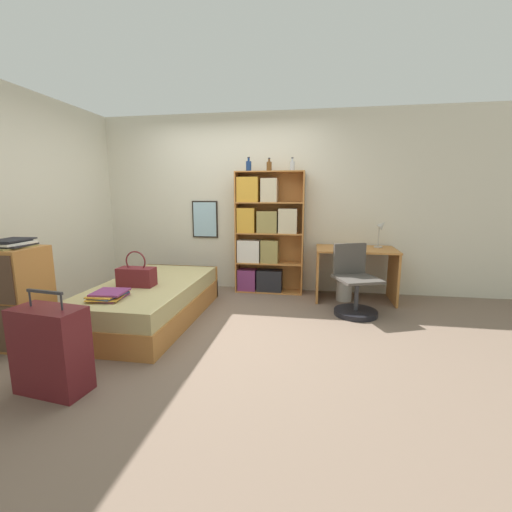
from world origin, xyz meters
TOP-DOWN VIEW (x-y plane):
  - ground_plane at (0.00, 0.00)m, footprint 14.00×14.00m
  - wall_back at (-0.00, 1.57)m, footprint 10.00×0.09m
  - wall_left at (-2.08, 0.00)m, footprint 0.06×10.00m
  - bed at (-0.67, 0.02)m, footprint 1.04×2.00m
  - handbag at (-0.74, -0.14)m, footprint 0.40×0.19m
  - book_stack_on_bed at (-0.78, -0.62)m, footprint 0.35×0.40m
  - suitcase at (-0.69, -1.49)m, footprint 0.55×0.32m
  - dresser at (-1.62, -0.83)m, footprint 0.52×0.48m
  - magazine_pile_on_dresser at (-1.58, -0.83)m, footprint 0.33×0.40m
  - bookcase at (0.44, 1.38)m, footprint 0.98×0.29m
  - bottle_green at (0.23, 1.36)m, footprint 0.08×0.08m
  - bottle_brown at (0.52, 1.37)m, footprint 0.07×0.07m
  - bottle_clear at (0.85, 1.37)m, footprint 0.07×0.07m
  - desk at (1.74, 1.19)m, footprint 1.05×0.66m
  - desk_lamp at (2.07, 1.32)m, footprint 0.16×0.11m
  - desk_chair at (1.67, 0.59)m, footprint 0.60×0.60m
  - waste_bin at (1.60, 1.13)m, footprint 0.21×0.21m

SIDE VIEW (x-z plane):
  - ground_plane at x=0.00m, z-range 0.00..0.00m
  - waste_bin at x=1.60m, z-range 0.00..0.27m
  - bed at x=-0.67m, z-range 0.00..0.44m
  - desk_chair at x=1.67m, z-range -0.16..0.68m
  - suitcase at x=-0.69m, z-range -0.06..0.70m
  - dresser at x=-1.62m, z-range 0.00..0.95m
  - book_stack_on_bed at x=-0.78m, z-range 0.44..0.51m
  - desk at x=1.74m, z-range 0.13..0.85m
  - handbag at x=-0.74m, z-range 0.35..0.74m
  - bookcase at x=0.44m, z-range -0.02..1.73m
  - desk_lamp at x=2.07m, z-range 0.78..1.16m
  - magazine_pile_on_dresser at x=-1.58m, z-range 0.95..1.02m
  - wall_back at x=0.00m, z-range 0.00..2.60m
  - wall_left at x=-2.08m, z-range 0.00..2.60m
  - bottle_brown at x=0.52m, z-range 1.73..1.91m
  - bottle_clear at x=0.85m, z-range 1.73..1.92m
  - bottle_green at x=0.23m, z-range 1.73..1.93m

